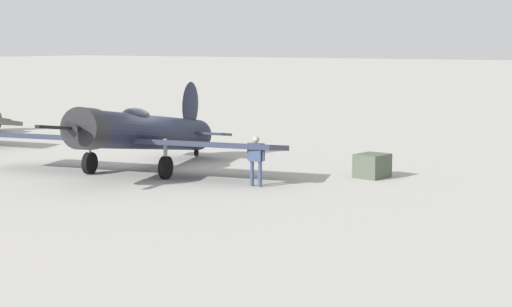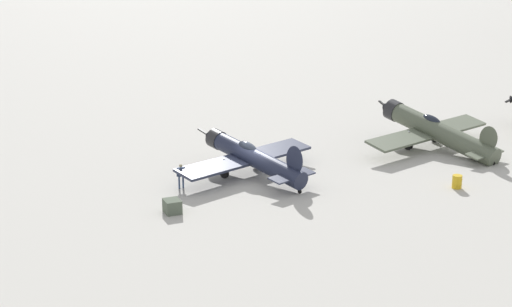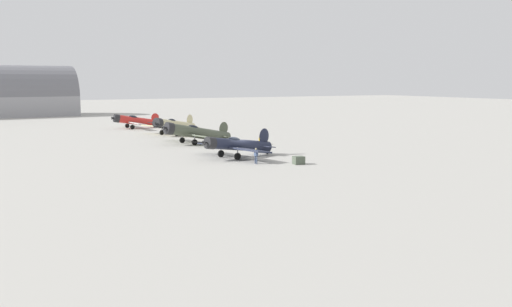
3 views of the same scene
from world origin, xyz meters
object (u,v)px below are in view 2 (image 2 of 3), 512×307
airplane_mid_apron (436,131)px  equipment_crate (172,206)px  ground_crew_mechanic (181,174)px  airplane_foreground (251,157)px  fuel_drum (457,182)px

airplane_mid_apron → equipment_crate: size_ratio=10.41×
ground_crew_mechanic → equipment_crate: (-2.42, -3.80, -0.60)m
airplane_foreground → equipment_crate: airplane_foreground is taller
airplane_foreground → fuel_drum: bearing=-142.6°
airplane_foreground → equipment_crate: size_ratio=9.25×
airplane_mid_apron → fuel_drum: (-5.12, -7.55, -1.04)m
equipment_crate → fuel_drum: fuel_drum is taller
airplane_mid_apron → equipment_crate: bearing=85.6°
airplane_foreground → equipment_crate: 8.45m
fuel_drum → ground_crew_mechanic: bearing=149.2°
airplane_foreground → fuel_drum: 13.94m
airplane_mid_apron → equipment_crate: (-23.28, -1.98, -1.07)m
equipment_crate → fuel_drum: bearing=-17.1°
airplane_mid_apron → fuel_drum: bearing=136.6°
airplane_mid_apron → ground_crew_mechanic: 20.95m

